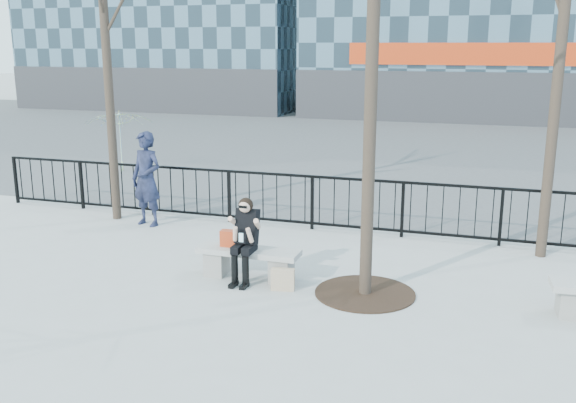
% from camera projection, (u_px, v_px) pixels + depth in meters
% --- Properties ---
extents(ground, '(120.00, 120.00, 0.00)m').
position_uv_depth(ground, '(249.00, 278.00, 10.24)').
color(ground, '#9A9B95').
rests_on(ground, ground).
extents(street_surface, '(60.00, 23.00, 0.01)m').
position_uv_depth(street_surface, '(394.00, 143.00, 24.10)').
color(street_surface, '#474747').
rests_on(street_surface, ground).
extents(railing, '(14.00, 0.06, 1.10)m').
position_uv_depth(railing, '(303.00, 202.00, 12.88)').
color(railing, black).
rests_on(railing, ground).
extents(tree_grate, '(1.50, 1.50, 0.02)m').
position_uv_depth(tree_grate, '(365.00, 293.00, 9.58)').
color(tree_grate, black).
rests_on(tree_grate, ground).
extents(bench_main, '(1.65, 0.46, 0.49)m').
position_uv_depth(bench_main, '(249.00, 260.00, 10.17)').
color(bench_main, gray).
rests_on(bench_main, ground).
extents(seated_woman, '(0.50, 0.64, 1.34)m').
position_uv_depth(seated_woman, '(244.00, 241.00, 9.93)').
color(seated_woman, black).
rests_on(seated_woman, ground).
extents(handbag, '(0.33, 0.17, 0.26)m').
position_uv_depth(handbag, '(231.00, 238.00, 10.20)').
color(handbag, '#B63716').
rests_on(handbag, bench_main).
extents(shopping_bag, '(0.37, 0.19, 0.34)m').
position_uv_depth(shopping_bag, '(283.00, 279.00, 9.70)').
color(shopping_bag, beige).
rests_on(shopping_bag, ground).
extents(standing_man, '(0.79, 0.60, 1.93)m').
position_uv_depth(standing_man, '(147.00, 179.00, 13.02)').
color(standing_man, black).
rests_on(standing_man, ground).
extents(vendor_umbrella, '(2.20, 2.23, 1.78)m').
position_uv_depth(vendor_umbrella, '(120.00, 141.00, 18.56)').
color(vendor_umbrella, yellow).
rests_on(vendor_umbrella, ground).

